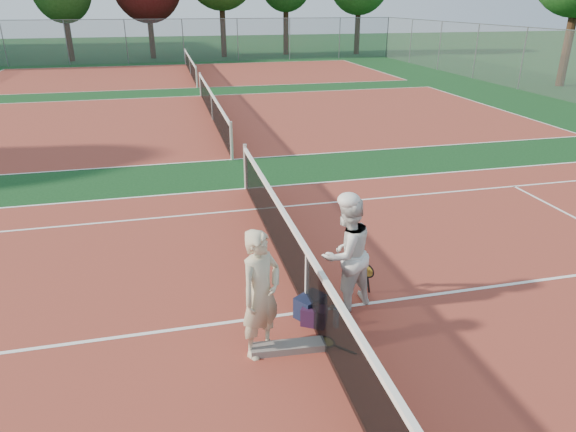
{
  "coord_description": "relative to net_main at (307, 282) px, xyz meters",
  "views": [
    {
      "loc": [
        -1.74,
        -6.11,
        4.19
      ],
      "look_at": [
        0.0,
        1.16,
        1.05
      ],
      "focal_mm": 32.0,
      "sensor_mm": 36.0,
      "label": 1
    }
  ],
  "objects": [
    {
      "name": "ground",
      "position": [
        0.0,
        0.0,
        -0.51
      ],
      "size": [
        130.0,
        130.0,
        0.0
      ],
      "primitive_type": "plane",
      "color": "#0E3515",
      "rests_on": "ground"
    },
    {
      "name": "net_cover_canvas",
      "position": [
        -0.47,
        -0.8,
        -0.46
      ],
      "size": [
        0.98,
        0.3,
        0.1
      ],
      "primitive_type": "cube",
      "rotation": [
        0.0,
        0.0,
        -0.07
      ],
      "color": "slate",
      "rests_on": "ground"
    },
    {
      "name": "court_far_a",
      "position": [
        0.0,
        13.5,
        -0.51
      ],
      "size": [
        23.77,
        10.97,
        0.01
      ],
      "primitive_type": "cube",
      "color": "maroon",
      "rests_on": "ground"
    },
    {
      "name": "fence_back",
      "position": [
        0.0,
        34.0,
        0.99
      ],
      "size": [
        32.0,
        0.06,
        3.0
      ],
      "primitive_type": null,
      "color": "slate",
      "rests_on": "ground"
    },
    {
      "name": "player_a",
      "position": [
        -0.8,
        -0.74,
        0.35
      ],
      "size": [
        0.75,
        0.7,
        1.71
      ],
      "primitive_type": "imported",
      "rotation": [
        0.0,
        0.0,
        0.63
      ],
      "color": "beige",
      "rests_on": "ground"
    },
    {
      "name": "court_far_b",
      "position": [
        0.0,
        27.0,
        -0.51
      ],
      "size": [
        23.77,
        10.97,
        0.01
      ],
      "primitive_type": "cube",
      "color": "maroon",
      "rests_on": "ground"
    },
    {
      "name": "net_main",
      "position": [
        0.0,
        0.0,
        0.0
      ],
      "size": [
        0.1,
        10.98,
        1.02
      ],
      "primitive_type": null,
      "color": "black",
      "rests_on": "ground"
    },
    {
      "name": "racket_spare",
      "position": [
        0.04,
        -0.76,
        -0.49
      ],
      "size": [
        0.61,
        0.62,
        0.03
      ],
      "primitive_type": null,
      "rotation": [
        0.0,
        0.0,
        2.33
      ],
      "color": "black",
      "rests_on": "ground"
    },
    {
      "name": "water_bottle",
      "position": [
        0.3,
        -0.45,
        -0.36
      ],
      "size": [
        0.09,
        0.09,
        0.3
      ],
      "primitive_type": "cylinder",
      "color": "#C9E4FE",
      "rests_on": "ground"
    },
    {
      "name": "net_far_a",
      "position": [
        0.0,
        13.5,
        0.0
      ],
      "size": [
        0.1,
        10.98,
        1.02
      ],
      "primitive_type": null,
      "color": "black",
      "rests_on": "ground"
    },
    {
      "name": "sports_bag_navy",
      "position": [
        0.03,
        -0.1,
        -0.35
      ],
      "size": [
        0.5,
        0.46,
        0.33
      ],
      "primitive_type": "cube",
      "rotation": [
        0.0,
        0.0,
        0.56
      ],
      "color": "black",
      "rests_on": "ground"
    },
    {
      "name": "court_main",
      "position": [
        0.0,
        0.0,
        -0.51
      ],
      "size": [
        23.77,
        10.97,
        0.01
      ],
      "primitive_type": "cube",
      "color": "maroon",
      "rests_on": "ground"
    },
    {
      "name": "sports_bag_purple",
      "position": [
        0.02,
        -0.32,
        -0.37
      ],
      "size": [
        0.41,
        0.37,
        0.27
      ],
      "primitive_type": "cube",
      "rotation": [
        0.0,
        0.0,
        -0.53
      ],
      "color": "black",
      "rests_on": "ground"
    },
    {
      "name": "racket_black_held",
      "position": [
        0.99,
        0.2,
        -0.22
      ],
      "size": [
        0.34,
        0.34,
        0.58
      ],
      "primitive_type": null,
      "rotation": [
        0.0,
        0.0,
        3.89
      ],
      "color": "black",
      "rests_on": "ground"
    },
    {
      "name": "racket_red",
      "position": [
        -0.85,
        -0.63,
        -0.22
      ],
      "size": [
        0.33,
        0.34,
        0.58
      ],
      "primitive_type": null,
      "rotation": [
        0.0,
        0.0,
        0.59
      ],
      "color": "maroon",
      "rests_on": "ground"
    },
    {
      "name": "player_b",
      "position": [
        0.59,
        0.05,
        0.35
      ],
      "size": [
        1.02,
        0.92,
        1.72
      ],
      "primitive_type": "imported",
      "rotation": [
        0.0,
        0.0,
        3.54
      ],
      "color": "white",
      "rests_on": "ground"
    },
    {
      "name": "net_far_b",
      "position": [
        0.0,
        27.0,
        0.0
      ],
      "size": [
        0.1,
        10.98,
        1.02
      ],
      "primitive_type": null,
      "color": "black",
      "rests_on": "ground"
    }
  ]
}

